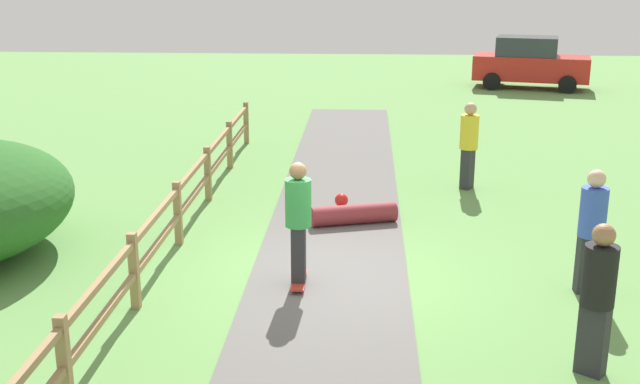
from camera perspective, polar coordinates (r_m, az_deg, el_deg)
The scene contains 9 objects.
ground_plane at distance 12.02m, azimuth 0.64°, elevation -6.16°, with size 60.00×60.00×0.00m, color #60934C.
asphalt_path at distance 12.02m, azimuth 0.64°, elevation -6.12°, with size 2.40×28.00×0.02m, color #605E5B.
wooden_fence at distance 12.18m, azimuth -11.68°, elevation -2.86°, with size 0.12×18.12×1.10m.
skater_riding at distance 11.33m, azimuth -1.58°, elevation -1.86°, with size 0.38×0.80×1.86m.
skater_fallen at distance 14.35m, azimuth 2.40°, elevation -1.54°, with size 1.61×1.39×0.36m.
bystander_blue at distance 11.78m, azimuth 19.11°, elevation -2.31°, with size 0.40×0.40×1.83m.
bystander_yellow at distance 16.67m, azimuth 10.74°, elevation 3.63°, with size 0.52×0.52×1.82m.
bystander_black at distance 9.48m, azimuth 19.49°, elevation -6.87°, with size 0.53×0.53×1.83m.
parked_car_red at distance 30.94m, azimuth 14.97°, elevation 9.05°, with size 4.48×2.73×1.92m.
Camera 1 is at (0.52, -11.10, 4.61)m, focal length 44.15 mm.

